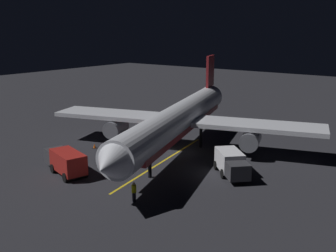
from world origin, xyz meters
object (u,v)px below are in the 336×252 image
(airliner, at_px, (180,119))
(traffic_cone_near_right, at_px, (95,146))
(traffic_cone_near_left, at_px, (105,150))
(traffic_cone_under_wing, at_px, (70,156))
(ground_crew_worker, at_px, (134,192))
(baggage_truck, at_px, (66,162))
(catering_truck, at_px, (231,164))

(airliner, relative_size, traffic_cone_near_right, 68.41)
(traffic_cone_near_left, xyz_separation_m, traffic_cone_under_wing, (1.32, 4.03, 0.00))
(traffic_cone_near_right, bearing_deg, airliner, -147.50)
(airliner, distance_m, ground_crew_worker, 15.55)
(ground_crew_worker, bearing_deg, airliner, -69.17)
(airliner, distance_m, baggage_truck, 14.25)
(baggage_truck, xyz_separation_m, traffic_cone_near_right, (4.19, -7.70, -0.98))
(traffic_cone_near_left, height_order, traffic_cone_near_right, same)
(traffic_cone_under_wing, bearing_deg, ground_crew_worker, 162.04)
(traffic_cone_near_left, bearing_deg, traffic_cone_near_right, -9.26)
(traffic_cone_near_left, relative_size, traffic_cone_under_wing, 1.00)
(baggage_truck, xyz_separation_m, ground_crew_worker, (-9.97, 1.01, -0.35))
(baggage_truck, height_order, catering_truck, baggage_truck)
(baggage_truck, relative_size, traffic_cone_near_left, 12.08)
(catering_truck, relative_size, traffic_cone_near_left, 9.65)
(ground_crew_worker, distance_m, traffic_cone_near_right, 16.64)
(airliner, height_order, baggage_truck, airliner)
(traffic_cone_near_left, bearing_deg, airliner, -138.19)
(airliner, distance_m, traffic_cone_near_left, 9.55)
(ground_crew_worker, distance_m, traffic_cone_near_left, 14.67)
(ground_crew_worker, relative_size, traffic_cone_under_wing, 3.16)
(airliner, distance_m, traffic_cone_under_wing, 13.20)
(catering_truck, height_order, ground_crew_worker, catering_truck)
(airliner, bearing_deg, traffic_cone_near_right, 32.50)
(airliner, xyz_separation_m, ground_crew_worker, (-5.43, 14.27, -2.91))
(airliner, xyz_separation_m, catering_truck, (-8.91, 3.83, -2.60))
(baggage_truck, height_order, traffic_cone_near_left, baggage_truck)
(ground_crew_worker, xyz_separation_m, traffic_cone_near_right, (14.17, -8.71, -0.64))
(airliner, xyz_separation_m, traffic_cone_near_right, (8.74, 5.57, -3.55))
(ground_crew_worker, relative_size, traffic_cone_near_right, 3.16)
(ground_crew_worker, bearing_deg, traffic_cone_near_right, -31.58)
(traffic_cone_near_right, bearing_deg, traffic_cone_near_left, 170.74)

